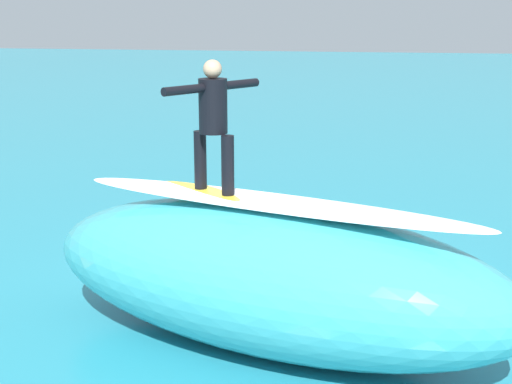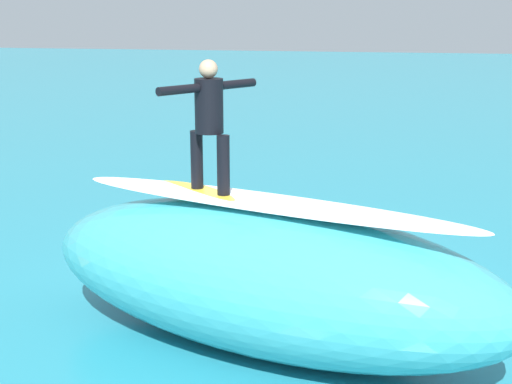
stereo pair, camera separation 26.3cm
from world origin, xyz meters
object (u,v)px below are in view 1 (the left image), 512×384
at_px(surfboard_paddling, 284,237).
at_px(surfer_paddling, 291,228).
at_px(surfer_riding, 213,116).
at_px(surfboard_riding, 214,195).

xyz_separation_m(surfboard_paddling, surfer_paddling, (-0.12, 0.07, 0.19)).
xyz_separation_m(surfer_riding, surfboard_paddling, (-0.28, -4.00, -2.71)).
xyz_separation_m(surfer_riding, surfer_paddling, (-0.40, -3.92, -2.51)).
bearing_deg(surfboard_riding, surfer_paddling, -63.32).
relative_size(surfer_riding, surfer_paddling, 0.95).
distance_m(surfer_riding, surfer_paddling, 4.68).
relative_size(surfboard_riding, surfboard_paddling, 0.92).
bearing_deg(surfer_riding, surfboard_riding, -71.58).
height_order(surfboard_paddling, surfer_paddling, surfer_paddling).
relative_size(surfboard_riding, surfer_paddling, 1.20).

